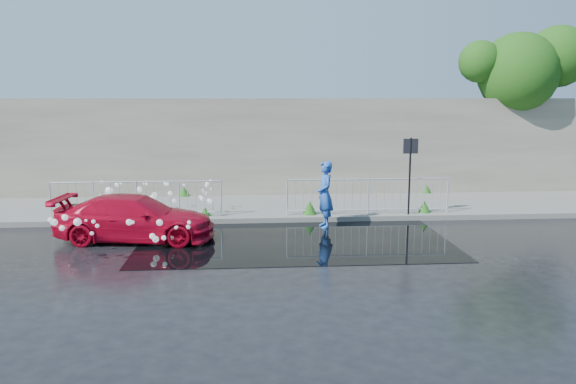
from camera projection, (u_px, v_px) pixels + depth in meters
name	position (u px, v px, depth m)	size (l,w,h in m)	color
ground	(277.00, 249.00, 13.83)	(90.00, 90.00, 0.00)	black
pavement	(269.00, 207.00, 18.73)	(30.00, 4.00, 0.15)	slate
curb	(271.00, 220.00, 16.77)	(30.00, 0.25, 0.16)	slate
retaining_wall	(266.00, 147.00, 20.59)	(30.00, 0.60, 3.50)	#686457
puddle	(294.00, 239.00, 14.85)	(8.00, 5.00, 0.01)	black
sign_post	(410.00, 164.00, 16.90)	(0.45, 0.06, 2.50)	black
tree	(526.00, 68.00, 21.04)	(4.94, 3.00, 6.36)	#332114
railing_left	(137.00, 198.00, 16.70)	(5.05, 0.05, 1.10)	silver
railing_right	(368.00, 195.00, 17.22)	(5.05, 0.05, 1.10)	silver
weeds	(268.00, 203.00, 18.11)	(12.17, 3.93, 0.42)	#184412
water_spray	(144.00, 207.00, 15.64)	(3.63, 5.68, 1.01)	white
red_car	(135.00, 218.00, 14.61)	(1.66, 4.09, 1.19)	#AD0620
person	(325.00, 195.00, 15.99)	(0.70, 0.46, 1.91)	blue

